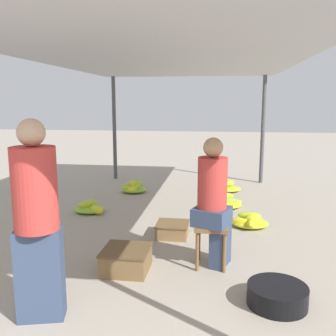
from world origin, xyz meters
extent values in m
cylinder|color=#4C4C51|center=(-1.59, 6.31, 1.12)|extent=(0.08, 0.08, 2.24)
cylinder|color=#4C4C51|center=(1.59, 6.31, 1.12)|extent=(0.08, 0.08, 2.24)
cube|color=#B2B2B7|center=(0.00, 3.31, 2.26)|extent=(3.59, 6.41, 0.04)
cube|color=#384766|center=(-0.66, 0.89, 0.37)|extent=(0.39, 0.27, 0.73)
cylinder|color=#BF3833|center=(-0.66, 0.89, 1.05)|extent=(0.41, 0.41, 0.64)
sphere|color=tan|center=(-0.66, 0.89, 1.48)|extent=(0.21, 0.21, 0.21)
cube|color=brown|center=(0.65, 2.04, 0.43)|extent=(0.34, 0.34, 0.04)
cylinder|color=brown|center=(0.51, 1.90, 0.21)|extent=(0.04, 0.04, 0.41)
cylinder|color=brown|center=(0.79, 1.90, 0.21)|extent=(0.04, 0.04, 0.41)
cylinder|color=brown|center=(0.51, 2.17, 0.21)|extent=(0.04, 0.04, 0.41)
cylinder|color=brown|center=(0.79, 2.17, 0.21)|extent=(0.04, 0.04, 0.41)
cube|color=#384766|center=(0.75, 2.07, 0.23)|extent=(0.24, 0.34, 0.45)
cube|color=#384766|center=(0.65, 2.04, 0.54)|extent=(0.43, 0.43, 0.18)
cylinder|color=#BF3833|center=(0.65, 2.04, 0.89)|extent=(0.38, 0.38, 0.52)
sphere|color=tan|center=(0.65, 2.04, 1.25)|extent=(0.20, 0.20, 0.20)
cylinder|color=black|center=(1.23, 1.34, 0.09)|extent=(0.51, 0.51, 0.18)
ellipsoid|color=#77B437|center=(-1.22, 3.73, 0.08)|extent=(0.17, 0.23, 0.13)
ellipsoid|color=#A3C62F|center=(-1.31, 3.73, 0.10)|extent=(0.33, 0.19, 0.10)
ellipsoid|color=yellow|center=(-1.14, 3.63, 0.07)|extent=(0.31, 0.24, 0.13)
ellipsoid|color=#B9CE2B|center=(-1.28, 3.73, 0.12)|extent=(0.28, 0.32, 0.15)
ellipsoid|color=#8EBD33|center=(-1.28, 3.71, 0.05)|extent=(0.46, 0.41, 0.10)
ellipsoid|color=yellow|center=(-0.89, 5.07, 0.17)|extent=(0.11, 0.22, 0.12)
ellipsoid|color=#7FB735|center=(-0.88, 5.09, 0.09)|extent=(0.32, 0.18, 0.11)
ellipsoid|color=#A5C62F|center=(-0.86, 5.10, 0.16)|extent=(0.31, 0.19, 0.13)
ellipsoid|color=yellow|center=(-0.90, 5.11, 0.13)|extent=(0.32, 0.24, 0.10)
ellipsoid|color=yellow|center=(-0.89, 4.99, 0.08)|extent=(0.24, 0.28, 0.12)
ellipsoid|color=#BED02A|center=(-0.96, 5.05, 0.09)|extent=(0.33, 0.25, 0.10)
ellipsoid|color=#8EBD33|center=(-0.97, 5.06, 0.10)|extent=(0.30, 0.16, 0.11)
ellipsoid|color=#87BA34|center=(-0.89, 5.09, 0.05)|extent=(0.47, 0.41, 0.10)
ellipsoid|color=yellow|center=(1.24, 3.30, 0.07)|extent=(0.25, 0.23, 0.14)
ellipsoid|color=yellow|center=(1.18, 3.27, 0.10)|extent=(0.22, 0.36, 0.13)
ellipsoid|color=yellow|center=(1.19, 3.32, 0.13)|extent=(0.23, 0.14, 0.15)
ellipsoid|color=#A3C52F|center=(1.13, 3.40, 0.08)|extent=(0.28, 0.27, 0.12)
ellipsoid|color=#AAC82E|center=(1.14, 3.38, 0.15)|extent=(0.33, 0.13, 0.10)
ellipsoid|color=yellow|center=(1.02, 3.29, 0.08)|extent=(0.30, 0.19, 0.13)
ellipsoid|color=#C8D428|center=(1.15, 3.38, 0.05)|extent=(0.50, 0.44, 0.10)
ellipsoid|color=#B3CC2C|center=(0.77, 5.27, 0.13)|extent=(0.27, 0.29, 0.11)
ellipsoid|color=#B3CC2C|center=(0.80, 5.45, 0.10)|extent=(0.29, 0.26, 0.14)
ellipsoid|color=#90BE32|center=(0.76, 5.52, 0.20)|extent=(0.24, 0.23, 0.09)
ellipsoid|color=yellow|center=(0.84, 5.51, 0.17)|extent=(0.27, 0.33, 0.13)
ellipsoid|color=yellow|center=(0.91, 5.37, 0.17)|extent=(0.25, 0.24, 0.10)
ellipsoid|color=#99C231|center=(0.83, 5.41, 0.14)|extent=(0.22, 0.29, 0.12)
ellipsoid|color=#93BF32|center=(0.81, 5.38, 0.16)|extent=(0.27, 0.35, 0.15)
ellipsoid|color=#B8CE2B|center=(0.85, 5.44, 0.05)|extent=(0.58, 0.51, 0.10)
ellipsoid|color=#AFCA2D|center=(0.68, 4.23, 0.09)|extent=(0.27, 0.31, 0.09)
ellipsoid|color=yellow|center=(0.61, 4.29, 0.06)|extent=(0.21, 0.31, 0.10)
ellipsoid|color=#A2C52F|center=(0.98, 4.42, 0.06)|extent=(0.24, 0.17, 0.09)
ellipsoid|color=#90BE32|center=(0.85, 4.33, 0.11)|extent=(0.33, 0.17, 0.10)
ellipsoid|color=#ACC92D|center=(0.83, 4.39, 0.16)|extent=(0.31, 0.24, 0.12)
ellipsoid|color=#C9D528|center=(0.74, 4.19, 0.07)|extent=(0.28, 0.18, 0.13)
ellipsoid|color=yellow|center=(0.80, 4.30, 0.05)|extent=(0.57, 0.50, 0.10)
cube|color=olive|center=(0.14, 2.85, 0.08)|extent=(0.39, 0.39, 0.15)
cube|color=brown|center=(0.14, 2.85, 0.16)|extent=(0.41, 0.41, 0.02)
cube|color=brown|center=(-0.20, 1.81, 0.11)|extent=(0.45, 0.45, 0.21)
cube|color=brown|center=(-0.20, 1.81, 0.22)|extent=(0.47, 0.47, 0.02)
camera|label=1|loc=(0.72, -1.68, 1.70)|focal=40.00mm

